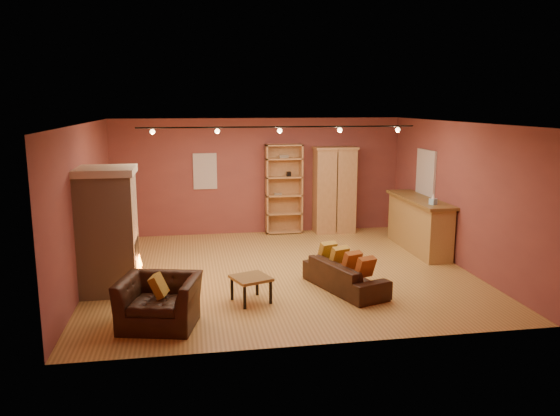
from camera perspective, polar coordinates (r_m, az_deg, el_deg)
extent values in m
plane|color=#A77D3B|center=(10.46, 0.15, -6.63)|extent=(7.00, 7.00, 0.00)
plane|color=brown|center=(9.98, 0.16, 8.89)|extent=(7.00, 7.00, 0.00)
cube|color=brown|center=(13.31, -2.21, 3.34)|extent=(7.00, 0.02, 2.80)
cube|color=brown|center=(10.15, -19.71, 0.32)|extent=(0.02, 6.50, 2.80)
cube|color=brown|center=(11.25, 18.01, 1.41)|extent=(0.02, 6.50, 2.80)
cube|color=tan|center=(9.58, -17.52, -2.60)|extent=(0.90, 0.90, 2.00)
cube|color=beige|center=(9.40, -17.89, 3.70)|extent=(0.98, 0.98, 0.12)
cube|color=black|center=(9.63, -14.96, -4.85)|extent=(0.10, 0.65, 0.55)
cone|color=orange|center=(9.65, -14.57, -5.53)|extent=(0.10, 0.10, 0.22)
cube|color=silver|center=(13.17, -7.84, 3.82)|extent=(0.56, 0.04, 0.86)
cube|color=tan|center=(13.42, 0.29, 2.08)|extent=(0.89, 0.04, 2.18)
cube|color=tan|center=(13.20, -1.42, 1.93)|extent=(0.04, 0.35, 2.18)
cube|color=tan|center=(13.35, 2.21, 2.02)|extent=(0.04, 0.35, 2.18)
cube|color=gray|center=(13.26, -0.23, 1.45)|extent=(0.18, 0.12, 0.05)
cube|color=black|center=(13.24, 0.92, 3.56)|extent=(0.10, 0.10, 0.12)
cube|color=tan|center=(13.47, 0.40, -2.44)|extent=(0.89, 0.35, 0.04)
cube|color=tan|center=(13.38, 0.40, -0.54)|extent=(0.89, 0.35, 0.04)
cube|color=tan|center=(13.29, 0.41, 1.34)|extent=(0.89, 0.35, 0.03)
cube|color=tan|center=(13.23, 0.41, 3.25)|extent=(0.89, 0.35, 0.04)
cube|color=tan|center=(13.17, 0.41, 5.18)|extent=(0.89, 0.35, 0.04)
cube|color=tan|center=(13.15, 0.41, 6.60)|extent=(0.89, 0.35, 0.04)
cube|color=tan|center=(13.46, 5.69, 1.77)|extent=(0.98, 0.54, 2.05)
cube|color=brown|center=(13.21, 5.99, 1.59)|extent=(0.02, 0.01, 1.95)
cube|color=tan|center=(13.33, 5.78, 6.26)|extent=(1.04, 0.60, 0.06)
cube|color=tan|center=(12.20, 14.29, -1.78)|extent=(0.52, 2.27, 1.09)
cube|color=brown|center=(12.09, 14.42, 0.87)|extent=(0.64, 2.39, 0.06)
cube|color=#95D0EF|center=(11.39, 15.71, 0.69)|extent=(0.18, 0.18, 0.13)
cone|color=white|center=(11.37, 15.74, 1.27)|extent=(0.08, 0.08, 0.10)
cube|color=silver|center=(12.45, 15.00, 3.61)|extent=(0.05, 0.90, 1.00)
imported|color=black|center=(9.45, 6.81, -6.53)|extent=(1.04, 1.78, 0.67)
cube|color=#A15220|center=(8.97, 8.90, -6.10)|extent=(0.36, 0.32, 0.36)
cube|color=#A15220|center=(9.25, 7.50, -5.53)|extent=(0.36, 0.32, 0.36)
cube|color=#B0892D|center=(9.53, 6.19, -5.00)|extent=(0.36, 0.32, 0.36)
cube|color=#B0892D|center=(9.82, 4.96, -4.50)|extent=(0.36, 0.32, 0.36)
imported|color=black|center=(8.07, -12.52, -8.73)|extent=(1.23, 0.94, 0.95)
cube|color=#B0892D|center=(8.03, -12.56, -7.93)|extent=(0.30, 0.35, 0.34)
cube|color=brown|center=(8.82, -3.05, -7.33)|extent=(0.71, 0.71, 0.05)
cube|color=black|center=(8.65, -4.40, -9.20)|extent=(0.05, 0.05, 0.37)
cube|color=black|center=(8.70, -1.33, -9.05)|extent=(0.05, 0.05, 0.37)
cube|color=black|center=(9.08, -4.67, -8.21)|extent=(0.05, 0.05, 0.37)
cube|color=black|center=(9.13, -1.75, -8.07)|extent=(0.05, 0.05, 0.37)
cylinder|color=black|center=(10.18, -0.03, 8.47)|extent=(5.20, 0.03, 0.03)
sphere|color=#FFD88C|center=(10.06, -13.18, 7.76)|extent=(0.09, 0.09, 0.09)
sphere|color=#FFD88C|center=(10.06, -6.57, 7.97)|extent=(0.09, 0.09, 0.09)
sphere|color=#FFD88C|center=(10.19, -0.03, 8.08)|extent=(0.09, 0.09, 0.09)
sphere|color=#FFD88C|center=(10.44, 6.27, 8.09)|extent=(0.09, 0.09, 0.09)
sphere|color=#FFD88C|center=(10.81, 12.20, 8.00)|extent=(0.09, 0.09, 0.09)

